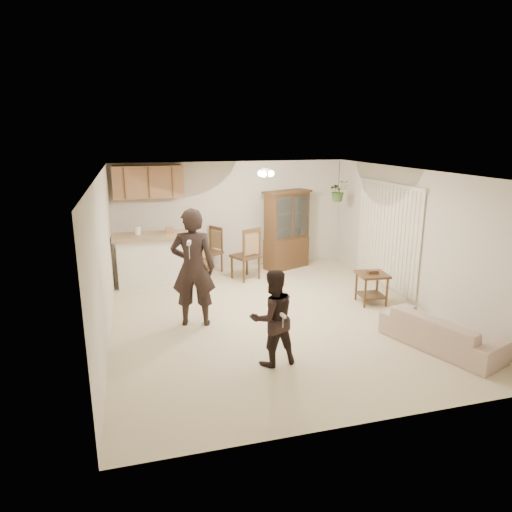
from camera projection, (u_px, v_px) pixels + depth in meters
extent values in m
plane|color=beige|center=(273.00, 315.00, 8.08)|extent=(6.50, 6.50, 0.00)
cube|color=silver|center=(274.00, 173.00, 7.43)|extent=(5.50, 6.50, 0.02)
cube|color=beige|center=(232.00, 215.00, 10.78)|extent=(5.50, 0.02, 2.50)
cube|color=beige|center=(367.00, 320.00, 4.72)|extent=(5.50, 0.02, 2.50)
cube|color=beige|center=(104.00, 258.00, 7.05)|extent=(0.02, 6.50, 2.50)
cube|color=beige|center=(415.00, 238.00, 8.45)|extent=(0.02, 6.50, 2.50)
cube|color=white|center=(157.00, 261.00, 9.66)|extent=(1.60, 0.55, 1.00)
cube|color=#A18060|center=(155.00, 236.00, 9.52)|extent=(1.75, 0.70, 0.08)
cube|color=brown|center=(148.00, 182.00, 9.91)|extent=(1.50, 0.34, 0.70)
imported|color=#265120|center=(338.00, 191.00, 10.42)|extent=(0.43, 0.37, 0.48)
cylinder|color=black|center=(339.00, 176.00, 10.33)|extent=(0.01, 0.01, 0.65)
imported|color=beige|center=(442.00, 325.00, 6.77)|extent=(1.32, 2.01, 0.73)
imported|color=black|center=(193.00, 273.00, 7.49)|extent=(0.74, 0.57, 1.80)
imported|color=black|center=(273.00, 318.00, 6.22)|extent=(0.72, 0.59, 1.35)
cube|color=#382114|center=(286.00, 253.00, 10.89)|extent=(1.16, 0.81, 0.72)
cube|color=#382114|center=(287.00, 216.00, 10.66)|extent=(1.14, 0.76, 1.08)
cube|color=silver|center=(287.00, 216.00, 10.66)|extent=(0.87, 0.37, 0.94)
cube|color=#382114|center=(287.00, 192.00, 10.51)|extent=(1.25, 0.86, 0.05)
cube|color=#382114|center=(372.00, 275.00, 8.52)|extent=(0.58, 0.58, 0.04)
cube|color=#382114|center=(371.00, 295.00, 8.63)|extent=(0.49, 0.49, 0.03)
cube|color=#382114|center=(372.00, 272.00, 8.51)|extent=(0.20, 0.15, 0.06)
cube|color=#382114|center=(200.00, 263.00, 9.79)|extent=(0.44, 0.44, 0.05)
cube|color=#A48152|center=(200.00, 252.00, 9.72)|extent=(0.31, 0.05, 0.36)
cube|color=#382114|center=(199.00, 241.00, 9.66)|extent=(0.38, 0.05, 0.07)
cube|color=#382114|center=(210.00, 253.00, 10.49)|extent=(0.64, 0.64, 0.05)
cube|color=#A48152|center=(209.00, 241.00, 10.41)|extent=(0.21, 0.31, 0.40)
cube|color=#382114|center=(209.00, 230.00, 10.34)|extent=(0.26, 0.38, 0.08)
cube|color=#382114|center=(245.00, 256.00, 9.99)|extent=(0.68, 0.68, 0.06)
cube|color=#A48152|center=(245.00, 242.00, 9.91)|extent=(0.36, 0.20, 0.45)
cube|color=#382114|center=(245.00, 229.00, 9.84)|extent=(0.45, 0.24, 0.09)
cube|color=white|center=(189.00, 243.00, 6.88)|extent=(0.09, 0.18, 0.05)
cube|color=white|center=(283.00, 316.00, 5.90)|extent=(0.05, 0.12, 0.04)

